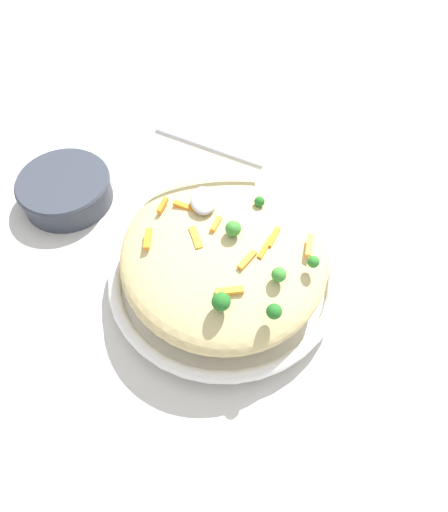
% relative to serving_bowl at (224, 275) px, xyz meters
% --- Properties ---
extents(ground_plane, '(2.40, 2.40, 0.00)m').
position_rel_serving_bowl_xyz_m(ground_plane, '(0.00, 0.00, -0.02)').
color(ground_plane, beige).
extents(serving_bowl, '(0.37, 0.37, 0.04)m').
position_rel_serving_bowl_xyz_m(serving_bowl, '(0.00, 0.00, 0.00)').
color(serving_bowl, white).
rests_on(serving_bowl, ground_plane).
extents(pasta_mound, '(0.34, 0.32, 0.09)m').
position_rel_serving_bowl_xyz_m(pasta_mound, '(0.00, 0.00, 0.06)').
color(pasta_mound, '#D1BA7A').
rests_on(pasta_mound, serving_bowl).
extents(carrot_piece_0, '(0.03, 0.02, 0.01)m').
position_rel_serving_bowl_xyz_m(carrot_piece_0, '(-0.02, -0.01, 0.11)').
color(carrot_piece_0, orange).
rests_on(carrot_piece_0, pasta_mound).
extents(carrot_piece_1, '(0.03, 0.03, 0.01)m').
position_rel_serving_bowl_xyz_m(carrot_piece_1, '(0.05, 0.03, 0.11)').
color(carrot_piece_1, orange).
rests_on(carrot_piece_1, pasta_mound).
extents(carrot_piece_2, '(0.04, 0.01, 0.01)m').
position_rel_serving_bowl_xyz_m(carrot_piece_2, '(-0.01, -0.11, 0.10)').
color(carrot_piece_2, orange).
rests_on(carrot_piece_2, pasta_mound).
extents(carrot_piece_3, '(0.03, 0.04, 0.01)m').
position_rel_serving_bowl_xyz_m(carrot_piece_3, '(-0.06, -0.05, 0.10)').
color(carrot_piece_3, orange).
rests_on(carrot_piece_3, pasta_mound).
extents(carrot_piece_4, '(0.04, 0.03, 0.01)m').
position_rel_serving_bowl_xyz_m(carrot_piece_4, '(0.01, 0.07, 0.10)').
color(carrot_piece_4, orange).
rests_on(carrot_piece_4, pasta_mound).
extents(carrot_piece_5, '(0.04, 0.02, 0.01)m').
position_rel_serving_bowl_xyz_m(carrot_piece_5, '(0.00, -0.04, 0.11)').
color(carrot_piece_5, orange).
rests_on(carrot_piece_5, pasta_mound).
extents(carrot_piece_6, '(0.03, 0.02, 0.01)m').
position_rel_serving_bowl_xyz_m(carrot_piece_6, '(-0.07, -0.09, 0.10)').
color(carrot_piece_6, orange).
rests_on(carrot_piece_6, pasta_mound).
extents(carrot_piece_7, '(0.01, 0.04, 0.01)m').
position_rel_serving_bowl_xyz_m(carrot_piece_7, '(0.09, -0.00, 0.10)').
color(carrot_piece_7, orange).
rests_on(carrot_piece_7, pasta_mound).
extents(carrot_piece_8, '(0.04, 0.02, 0.01)m').
position_rel_serving_bowl_xyz_m(carrot_piece_8, '(0.02, 0.12, 0.10)').
color(carrot_piece_8, orange).
rests_on(carrot_piece_8, pasta_mound).
extents(carrot_piece_9, '(0.04, 0.03, 0.01)m').
position_rel_serving_bowl_xyz_m(carrot_piece_9, '(0.02, 0.06, 0.10)').
color(carrot_piece_9, orange).
rests_on(carrot_piece_9, pasta_mound).
extents(broccoli_floret_0, '(0.02, 0.02, 0.02)m').
position_rel_serving_bowl_xyz_m(broccoli_floret_0, '(0.08, 0.07, 0.11)').
color(broccoli_floret_0, '#377928').
rests_on(broccoli_floret_0, pasta_mound).
extents(broccoli_floret_1, '(0.02, 0.02, 0.02)m').
position_rel_serving_bowl_xyz_m(broccoli_floret_1, '(-0.06, 0.06, 0.11)').
color(broccoli_floret_1, '#205B1C').
rests_on(broccoli_floret_1, pasta_mound).
extents(broccoli_floret_2, '(0.02, 0.02, 0.03)m').
position_rel_serving_bowl_xyz_m(broccoli_floret_2, '(0.00, 0.01, 0.12)').
color(broccoli_floret_2, '#377928').
rests_on(broccoli_floret_2, pasta_mound).
extents(broccoli_floret_3, '(0.03, 0.03, 0.03)m').
position_rel_serving_bowl_xyz_m(broccoli_floret_3, '(0.11, -0.01, 0.11)').
color(broccoli_floret_3, '#205B1C').
rests_on(broccoli_floret_3, pasta_mound).
extents(broccoli_floret_4, '(0.02, 0.02, 0.02)m').
position_rel_serving_bowl_xyz_m(broccoli_floret_4, '(0.06, 0.12, 0.11)').
color(broccoli_floret_4, '#296820').
rests_on(broccoli_floret_4, pasta_mound).
extents(broccoli_floret_5, '(0.02, 0.02, 0.02)m').
position_rel_serving_bowl_xyz_m(broccoli_floret_5, '(0.13, 0.05, 0.11)').
color(broccoli_floret_5, '#205B1C').
rests_on(broccoli_floret_5, pasta_mound).
extents(serving_spoon, '(0.13, 0.17, 0.07)m').
position_rel_serving_bowl_xyz_m(serving_spoon, '(-0.09, -0.02, 0.13)').
color(serving_spoon, '#B7B7BC').
rests_on(serving_spoon, pasta_mound).
extents(companion_bowl, '(0.17, 0.17, 0.05)m').
position_rel_serving_bowl_xyz_m(companion_bowl, '(-0.21, -0.28, 0.01)').
color(companion_bowl, '#333842').
rests_on(companion_bowl, ground_plane).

